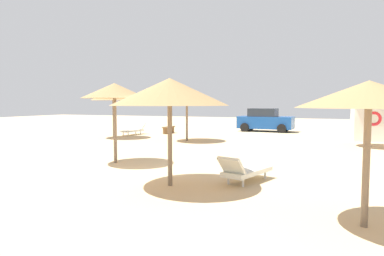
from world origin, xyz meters
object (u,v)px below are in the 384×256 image
(parasol_2, at_px, (113,95))
(lounger_3, at_px, (245,170))
(parasol_6, at_px, (114,91))
(parasol_7, at_px, (369,95))
(lounger_2, at_px, (133,130))
(parasol_5, at_px, (187,101))
(parked_car, at_px, (265,120))
(bench_0, at_px, (169,128))
(parasol_8, at_px, (369,99))
(parasol_3, at_px, (170,92))

(parasol_2, distance_m, lounger_3, 13.56)
(parasol_6, distance_m, parasol_7, 8.48)
(lounger_2, bearing_deg, parasol_5, -23.95)
(lounger_3, relative_size, parked_car, 0.48)
(lounger_3, bearing_deg, parasol_2, 139.35)
(parasol_6, bearing_deg, bench_0, 106.23)
(parasol_8, height_order, lounger_2, parasol_8)
(parasol_7, relative_size, parked_car, 0.61)
(lounger_2, bearing_deg, parasol_3, -54.98)
(parasol_7, bearing_deg, parasol_2, 138.82)
(parasol_2, distance_m, lounger_2, 3.11)
(lounger_2, bearing_deg, parasol_2, -92.86)
(parasol_2, relative_size, parasol_5, 1.05)
(lounger_2, height_order, lounger_3, lounger_3)
(parasol_7, xyz_separation_m, parasol_8, (1.26, 12.06, 0.07))
(bench_0, bearing_deg, lounger_3, -56.70)
(parasol_5, xyz_separation_m, parked_car, (3.02, 8.02, -1.41))
(parasol_5, xyz_separation_m, parasol_8, (9.19, 0.87, 0.11))
(parasol_3, relative_size, parked_car, 0.74)
(parasol_3, distance_m, parasol_6, 3.96)
(parasol_2, xyz_separation_m, parasol_5, (4.87, -0.00, -0.38))
(parasol_2, bearing_deg, bench_0, 63.63)
(parasol_3, xyz_separation_m, lounger_3, (1.73, 1.04, -2.08))
(parasol_6, relative_size, parked_car, 0.69)
(bench_0, bearing_deg, parasol_3, -64.38)
(parasol_6, xyz_separation_m, bench_0, (-3.29, 11.29, -2.20))
(parasol_6, xyz_separation_m, lounger_2, (-5.08, 9.56, -2.22))
(parasol_3, xyz_separation_m, parked_car, (-0.53, 17.76, -1.58))
(parasol_5, bearing_deg, parasol_7, -54.69)
(bench_0, relative_size, parked_car, 0.37)
(parasol_8, bearing_deg, parked_car, 130.77)
(parked_car, bearing_deg, parasol_8, -49.23)
(parasol_6, bearing_deg, lounger_2, 118.00)
(parasol_5, bearing_deg, parasol_8, 5.38)
(parasol_5, height_order, parasol_6, parasol_6)
(parasol_2, height_order, parked_car, parasol_2)
(parasol_8, xyz_separation_m, lounger_2, (-13.95, 1.25, -2.02))
(parasol_5, relative_size, parasol_7, 1.11)
(parasol_2, bearing_deg, lounger_3, -40.65)
(parasol_3, bearing_deg, lounger_2, 125.02)
(parasol_6, distance_m, lounger_3, 5.57)
(parasol_7, distance_m, lounger_3, 4.12)
(bench_0, bearing_deg, lounger_2, -136.16)
(parasol_6, bearing_deg, parasol_7, -26.20)
(lounger_3, height_order, bench_0, lounger_3)
(parasol_5, relative_size, lounger_3, 1.42)
(parasol_5, relative_size, parasol_6, 0.99)
(lounger_2, height_order, bench_0, lounger_2)
(lounger_3, height_order, parked_car, parked_car)
(parasol_3, distance_m, bench_0, 15.21)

